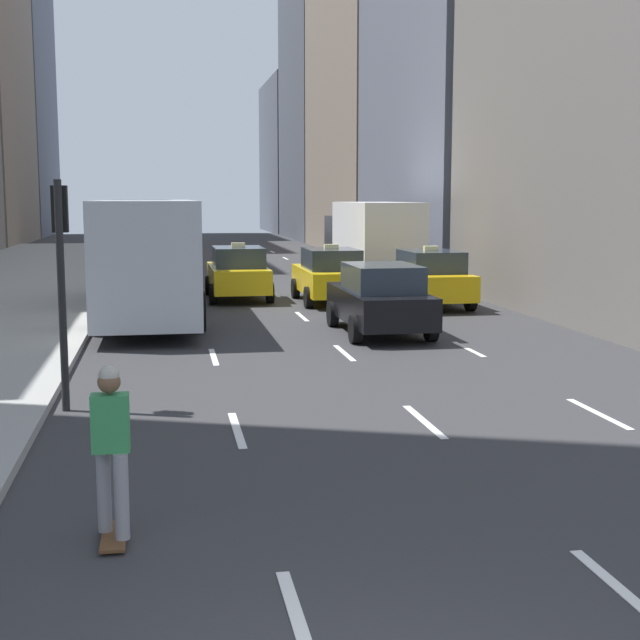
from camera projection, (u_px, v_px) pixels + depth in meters
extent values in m
cube|color=white|center=(299.00, 625.00, 6.98)|extent=(0.12, 2.00, 0.01)
cube|color=white|center=(237.00, 430.00, 12.83)|extent=(0.12, 2.00, 0.01)
cube|color=white|center=(214.00, 357.00, 18.68)|extent=(0.12, 2.00, 0.01)
cube|color=white|center=(202.00, 319.00, 24.54)|extent=(0.12, 2.00, 0.01)
cube|color=white|center=(194.00, 296.00, 30.39)|extent=(0.12, 2.00, 0.01)
cube|color=white|center=(189.00, 280.00, 36.25)|extent=(0.12, 2.00, 0.01)
cube|color=white|center=(185.00, 268.00, 42.10)|extent=(0.12, 2.00, 0.01)
cube|color=white|center=(183.00, 260.00, 47.96)|extent=(0.12, 2.00, 0.01)
cube|color=white|center=(180.00, 253.00, 53.81)|extent=(0.12, 2.00, 0.01)
cube|color=white|center=(629.00, 597.00, 7.45)|extent=(0.12, 2.00, 0.01)
cube|color=white|center=(424.00, 421.00, 13.31)|extent=(0.12, 2.00, 0.01)
cube|color=white|center=(344.00, 353.00, 19.16)|extent=(0.12, 2.00, 0.01)
cube|color=white|center=(302.00, 317.00, 25.02)|extent=(0.12, 2.00, 0.01)
cube|color=white|center=(275.00, 294.00, 30.87)|extent=(0.12, 2.00, 0.01)
cube|color=white|center=(257.00, 279.00, 36.73)|extent=(0.12, 2.00, 0.01)
cube|color=white|center=(244.00, 267.00, 42.58)|extent=(0.12, 2.00, 0.01)
cube|color=white|center=(235.00, 259.00, 48.44)|extent=(0.12, 2.00, 0.01)
cube|color=white|center=(227.00, 252.00, 54.29)|extent=(0.12, 2.00, 0.01)
cube|color=white|center=(598.00, 414.00, 13.79)|extent=(0.12, 2.00, 0.01)
cube|color=white|center=(469.00, 349.00, 19.64)|extent=(0.12, 2.00, 0.01)
cube|color=white|center=(398.00, 314.00, 25.50)|extent=(0.12, 2.00, 0.01)
cube|color=white|center=(354.00, 293.00, 31.35)|extent=(0.12, 2.00, 0.01)
cube|color=white|center=(324.00, 278.00, 37.21)|extent=(0.12, 2.00, 0.01)
cube|color=white|center=(302.00, 267.00, 43.06)|extent=(0.12, 2.00, 0.01)
cube|color=white|center=(286.00, 258.00, 48.92)|extent=(0.12, 2.00, 0.01)
cube|color=white|center=(272.00, 252.00, 54.77)|extent=(0.12, 2.00, 0.01)
cube|color=slate|center=(9.00, 20.00, 77.15)|extent=(6.00, 15.08, 37.13)
cube|color=#4C515B|center=(327.00, 106.00, 71.42)|extent=(6.00, 14.53, 21.25)
cube|color=#4C515B|center=(298.00, 157.00, 87.25)|extent=(6.00, 15.50, 14.52)
cube|color=yellow|center=(238.00, 278.00, 29.30)|extent=(1.80, 4.40, 0.76)
cube|color=#28333D|center=(238.00, 257.00, 28.95)|extent=(1.58, 2.29, 0.64)
cube|color=#F2E599|center=(238.00, 245.00, 28.89)|extent=(0.44, 0.20, 0.14)
cylinder|color=black|center=(208.00, 286.00, 30.53)|extent=(0.22, 0.66, 0.66)
cylinder|color=black|center=(261.00, 285.00, 30.84)|extent=(0.22, 0.66, 0.66)
cylinder|color=black|center=(213.00, 294.00, 27.87)|extent=(0.22, 0.66, 0.66)
cylinder|color=black|center=(270.00, 293.00, 28.18)|extent=(0.22, 0.66, 0.66)
cube|color=yellow|center=(428.00, 283.00, 27.36)|extent=(1.80, 4.40, 0.76)
cube|color=#28333D|center=(431.00, 261.00, 27.01)|extent=(1.58, 2.29, 0.64)
cube|color=#F2E599|center=(431.00, 248.00, 26.96)|extent=(0.44, 0.20, 0.14)
cylinder|color=black|center=(388.00, 292.00, 28.59)|extent=(0.22, 0.66, 0.66)
cylinder|color=black|center=(442.00, 291.00, 28.90)|extent=(0.22, 0.66, 0.66)
cylinder|color=black|center=(411.00, 301.00, 25.93)|extent=(0.22, 0.66, 0.66)
cylinder|color=black|center=(470.00, 300.00, 26.24)|extent=(0.22, 0.66, 0.66)
cube|color=yellow|center=(330.00, 280.00, 28.34)|extent=(1.80, 4.40, 0.76)
cube|color=#28333D|center=(331.00, 259.00, 27.99)|extent=(1.58, 2.29, 0.64)
cube|color=#F2E599|center=(331.00, 247.00, 27.94)|extent=(0.44, 0.20, 0.14)
cylinder|color=black|center=(295.00, 288.00, 29.57)|extent=(0.22, 0.66, 0.66)
cylinder|color=black|center=(348.00, 287.00, 29.88)|extent=(0.22, 0.66, 0.66)
cylinder|color=black|center=(309.00, 297.00, 26.91)|extent=(0.22, 0.66, 0.66)
cylinder|color=black|center=(367.00, 296.00, 27.22)|extent=(0.22, 0.66, 0.66)
cube|color=black|center=(379.00, 305.00, 21.83)|extent=(1.80, 4.49, 0.76)
cube|color=#28333D|center=(382.00, 278.00, 21.47)|extent=(1.58, 2.34, 0.64)
cylinder|color=black|center=(333.00, 314.00, 23.09)|extent=(0.22, 0.66, 0.66)
cylinder|color=black|center=(400.00, 312.00, 23.40)|extent=(0.22, 0.66, 0.66)
cylinder|color=black|center=(355.00, 329.00, 20.37)|extent=(0.22, 0.66, 0.66)
cylinder|color=black|center=(431.00, 327.00, 20.68)|extent=(0.22, 0.66, 0.66)
cube|color=#B7BCC1|center=(149.00, 252.00, 24.91)|extent=(2.50, 11.60, 2.90)
cube|color=#28333D|center=(151.00, 232.00, 30.48)|extent=(2.30, 0.12, 1.40)
cube|color=#28333D|center=(104.00, 240.00, 24.66)|extent=(0.08, 9.86, 1.10)
cube|color=yellow|center=(150.00, 206.00, 30.35)|extent=(1.50, 0.10, 0.36)
cylinder|color=black|center=(112.00, 287.00, 28.39)|extent=(0.30, 1.00, 1.00)
cylinder|color=black|center=(191.00, 285.00, 28.82)|extent=(0.30, 1.00, 1.00)
cylinder|color=black|center=(96.00, 314.00, 21.77)|extent=(0.30, 1.00, 1.00)
cylinder|color=black|center=(199.00, 312.00, 22.19)|extent=(0.30, 1.00, 1.00)
cube|color=#262628|center=(354.00, 241.00, 37.92)|extent=(2.10, 2.40, 2.10)
cube|color=#28333D|center=(348.00, 233.00, 39.00)|extent=(1.90, 0.10, 0.90)
cube|color=white|center=(377.00, 238.00, 33.78)|extent=(2.30, 6.00, 2.70)
cylinder|color=black|center=(329.00, 266.00, 37.88)|extent=(0.28, 0.90, 0.90)
cylinder|color=black|center=(377.00, 265.00, 38.24)|extent=(0.28, 0.90, 0.90)
cylinder|color=black|center=(354.00, 277.00, 32.59)|extent=(0.28, 0.90, 0.90)
cylinder|color=black|center=(414.00, 276.00, 32.99)|extent=(0.28, 0.90, 0.90)
cube|color=brown|center=(114.00, 536.00, 8.68)|extent=(0.24, 0.80, 0.03)
cylinder|color=black|center=(116.00, 528.00, 8.96)|extent=(0.18, 0.05, 0.05)
cylinder|color=black|center=(113.00, 550.00, 8.41)|extent=(0.18, 0.05, 0.05)
cylinder|color=gray|center=(104.00, 490.00, 8.72)|extent=(0.14, 0.14, 0.84)
cylinder|color=gray|center=(122.00, 497.00, 8.52)|extent=(0.14, 0.14, 0.84)
cube|color=#338C4C|center=(110.00, 423.00, 8.53)|extent=(0.36, 0.22, 0.56)
sphere|color=brown|center=(109.00, 382.00, 8.47)|extent=(0.22, 0.22, 0.22)
sphere|color=#B2AD9E|center=(109.00, 376.00, 8.46)|extent=(0.20, 0.20, 0.20)
cylinder|color=black|center=(62.00, 297.00, 13.75)|extent=(0.12, 0.12, 3.60)
cube|color=black|center=(60.00, 209.00, 13.75)|extent=(0.24, 0.20, 0.72)
sphere|color=red|center=(60.00, 194.00, 13.82)|extent=(0.14, 0.14, 0.14)
sphere|color=#4C3F14|center=(60.00, 209.00, 13.85)|extent=(0.14, 0.14, 0.14)
sphere|color=#198C2D|center=(61.00, 224.00, 13.88)|extent=(0.14, 0.14, 0.14)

